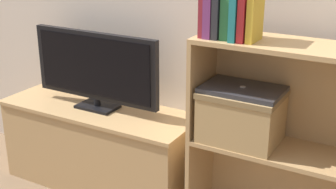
# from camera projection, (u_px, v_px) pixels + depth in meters

# --- Properties ---
(tv_stand) EXTENTS (1.12, 0.40, 0.48)m
(tv_stand) POSITION_uv_depth(u_px,v_px,m) (100.00, 147.00, 2.63)
(tv_stand) COLOR tan
(tv_stand) RESTS_ON ground_plane
(tv) EXTENTS (0.77, 0.14, 0.42)m
(tv) POSITION_uv_depth(u_px,v_px,m) (95.00, 68.00, 2.47)
(tv) COLOR black
(tv) RESTS_ON tv_stand
(bookshelf_lower_tier) EXTENTS (0.85, 0.29, 0.51)m
(bookshelf_lower_tier) POSITION_uv_depth(u_px,v_px,m) (288.00, 182.00, 2.13)
(bookshelf_lower_tier) COLOR tan
(bookshelf_lower_tier) RESTS_ON ground_plane
(bookshelf_upper_tier) EXTENTS (0.85, 0.29, 0.46)m
(bookshelf_upper_tier) POSITION_uv_depth(u_px,v_px,m) (298.00, 81.00, 1.96)
(bookshelf_upper_tier) COLOR tan
(bookshelf_upper_tier) RESTS_ON bookshelf_lower_tier
(book_maroon) EXTENTS (0.02, 0.13, 0.20)m
(book_maroon) POSITION_uv_depth(u_px,v_px,m) (207.00, 12.00, 1.96)
(book_maroon) COLOR maroon
(book_maroon) RESTS_ON bookshelf_upper_tier
(book_plum) EXTENTS (0.03, 0.14, 0.20)m
(book_plum) POSITION_uv_depth(u_px,v_px,m) (214.00, 13.00, 1.95)
(book_plum) COLOR #6B2D66
(book_plum) RESTS_ON bookshelf_upper_tier
(book_charcoal) EXTENTS (0.03, 0.14, 0.20)m
(book_charcoal) POSITION_uv_depth(u_px,v_px,m) (221.00, 14.00, 1.93)
(book_charcoal) COLOR #232328
(book_charcoal) RESTS_ON bookshelf_upper_tier
(book_forest) EXTENTS (0.04, 0.12, 0.19)m
(book_forest) POSITION_uv_depth(u_px,v_px,m) (230.00, 16.00, 1.91)
(book_forest) COLOR #286638
(book_forest) RESTS_ON bookshelf_upper_tier
(book_teal) EXTENTS (0.03, 0.16, 0.24)m
(book_teal) POSITION_uv_depth(u_px,v_px,m) (239.00, 10.00, 1.89)
(book_teal) COLOR #1E7075
(book_teal) RESTS_ON bookshelf_upper_tier
(book_crimson) EXTENTS (0.03, 0.14, 0.25)m
(book_crimson) POSITION_uv_depth(u_px,v_px,m) (247.00, 9.00, 1.87)
(book_crimson) COLOR #B22328
(book_crimson) RESTS_ON bookshelf_upper_tier
(book_mustard) EXTENTS (0.03, 0.13, 0.18)m
(book_mustard) POSITION_uv_depth(u_px,v_px,m) (255.00, 20.00, 1.87)
(book_mustard) COLOR gold
(book_mustard) RESTS_ON bookshelf_upper_tier
(storage_basket_left) EXTENTS (0.34, 0.26, 0.23)m
(storage_basket_left) POSITION_uv_depth(u_px,v_px,m) (241.00, 114.00, 2.05)
(storage_basket_left) COLOR tan
(storage_basket_left) RESTS_ON bookshelf_lower_tier
(laptop) EXTENTS (0.34, 0.23, 0.02)m
(laptop) POSITION_uv_depth(u_px,v_px,m) (243.00, 89.00, 2.02)
(laptop) COLOR #2D2D33
(laptop) RESTS_ON storage_basket_left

